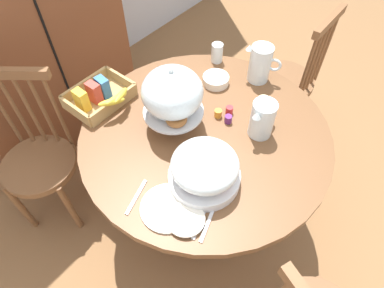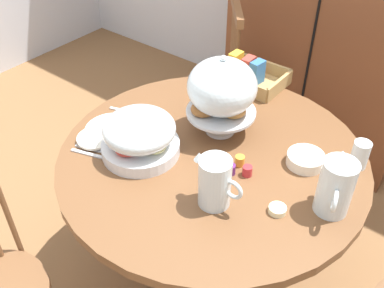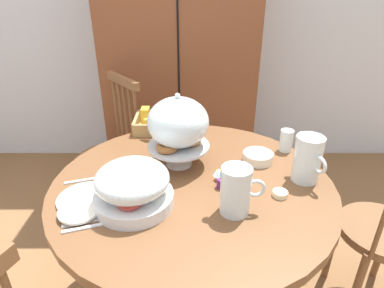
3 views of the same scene
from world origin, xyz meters
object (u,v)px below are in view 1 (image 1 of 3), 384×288
object	(u,v)px
drinking_glass	(217,53)
butter_dish	(264,100)
milk_pitcher	(262,120)
pastry_stand_with_dome	(172,95)
dining_table	(204,158)
orange_juice_pitcher	(260,65)
cereal_bowl	(216,80)
windsor_chair_by_cabinet	(40,161)
windsor_chair_near_window	(287,82)
cereal_basket	(100,96)
fruit_platter_covered	(205,169)
china_plate_large	(168,208)
wooden_armoire	(11,1)
china_plate_small	(186,219)

from	to	relation	value
drinking_glass	butter_dish	distance (m)	0.41
milk_pitcher	butter_dish	distance (m)	0.23
pastry_stand_with_dome	butter_dish	size ratio (longest dim) A/B	5.73
dining_table	orange_juice_pitcher	xyz separation A→B (m)	(0.48, 0.01, 0.31)
cereal_bowl	drinking_glass	distance (m)	0.20
orange_juice_pitcher	cereal_bowl	distance (m)	0.24
windsor_chair_by_cabinet	drinking_glass	xyz separation A→B (m)	(1.00, -0.44, 0.34)
windsor_chair_near_window	cereal_basket	bearing A→B (deg)	153.19
cereal_basket	cereal_bowl	bearing A→B (deg)	-36.79
windsor_chair_near_window	windsor_chair_by_cabinet	size ratio (longest dim) A/B	1.00
dining_table	fruit_platter_covered	world-z (taller)	fruit_platter_covered
china_plate_large	dining_table	bearing A→B (deg)	17.65
wooden_armoire	dining_table	distance (m)	1.39
wooden_armoire	china_plate_large	xyz separation A→B (m)	(-0.32, -1.44, -0.24)
china_plate_small	drinking_glass	bearing A→B (deg)	29.64
pastry_stand_with_dome	drinking_glass	xyz separation A→B (m)	(0.53, 0.14, -0.14)
cereal_basket	butter_dish	world-z (taller)	cereal_basket
windsor_chair_by_cabinet	cereal_basket	distance (m)	0.52
cereal_basket	drinking_glass	bearing A→B (deg)	-21.45
cereal_basket	drinking_glass	xyz separation A→B (m)	(0.64, -0.25, 0.01)
china_plate_large	cereal_bowl	distance (m)	0.78
milk_pitcher	china_plate_large	world-z (taller)	milk_pitcher
windsor_chair_near_window	orange_juice_pitcher	distance (m)	0.56
windsor_chair_by_cabinet	cereal_basket	xyz separation A→B (m)	(0.36, -0.19, 0.33)
milk_pitcher	china_plate_large	size ratio (longest dim) A/B	0.87
orange_juice_pitcher	drinking_glass	size ratio (longest dim) A/B	1.84
orange_juice_pitcher	cereal_bowl	xyz separation A→B (m)	(-0.17, 0.16, -0.07)
windsor_chair_by_cabinet	cereal_bowl	xyz separation A→B (m)	(0.85, -0.55, 0.31)
cereal_basket	cereal_bowl	world-z (taller)	cereal_basket
drinking_glass	wooden_armoire	bearing A→B (deg)	118.42
fruit_platter_covered	china_plate_small	size ratio (longest dim) A/B	2.00
dining_table	fruit_platter_covered	xyz separation A→B (m)	(-0.22, -0.16, 0.30)
milk_pitcher	cereal_basket	size ratio (longest dim) A/B	0.61
dining_table	windsor_chair_near_window	distance (m)	0.90
cereal_basket	windsor_chair_by_cabinet	bearing A→B (deg)	152.63
milk_pitcher	orange_juice_pitcher	bearing A→B (deg)	33.37
orange_juice_pitcher	milk_pitcher	bearing A→B (deg)	-146.63
wooden_armoire	drinking_glass	xyz separation A→B (m)	(0.56, -1.03, -0.19)
windsor_chair_by_cabinet	pastry_stand_with_dome	xyz separation A→B (m)	(0.48, -0.58, 0.49)
wooden_armoire	windsor_chair_near_window	size ratio (longest dim) A/B	2.01
windsor_chair_near_window	drinking_glass	bearing A→B (deg)	146.04
orange_juice_pitcher	butter_dish	distance (m)	0.20
milk_pitcher	china_plate_small	distance (m)	0.57
butter_dish	fruit_platter_covered	bearing A→B (deg)	-174.47
wooden_armoire	china_plate_large	world-z (taller)	wooden_armoire
orange_juice_pitcher	milk_pitcher	size ratio (longest dim) A/B	1.05
pastry_stand_with_dome	china_plate_small	world-z (taller)	pastry_stand_with_dome
pastry_stand_with_dome	china_plate_small	xyz separation A→B (m)	(-0.35, -0.36, -0.18)
pastry_stand_with_dome	butter_dish	world-z (taller)	pastry_stand_with_dome
dining_table	milk_pitcher	size ratio (longest dim) A/B	6.22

